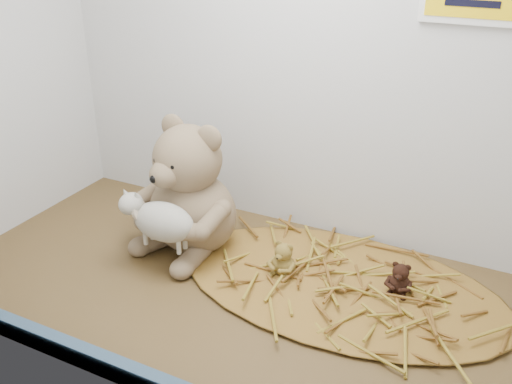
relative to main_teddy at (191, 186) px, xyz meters
The scene contains 7 objects.
alcove_shell 35.31cm from the main_teddy, ahead, with size 120.40×60.20×90.40cm.
front_rail 44.93cm from the main_teddy, 65.51° to the right, with size 119.28×2.20×3.60cm, color #39556D.
straw_bed 36.39cm from the main_teddy, ahead, with size 66.26×38.47×1.28cm, color brown.
main_teddy is the anchor object (origin of this frame).
toy_lamb 10.96cm from the main_teddy, 90.00° to the right, with size 17.33×10.57×11.20cm, color #BBB6A8, non-canonical shape.
mini_teddy_tan 24.66cm from the main_teddy, ahead, with size 5.82×6.14×7.22cm, color olive, non-canonical shape.
mini_teddy_brown 45.84cm from the main_teddy, ahead, with size 5.19×5.48×6.44cm, color black, non-canonical shape.
Camera 1 is at (42.47, -79.90, 65.87)cm, focal length 40.00 mm.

